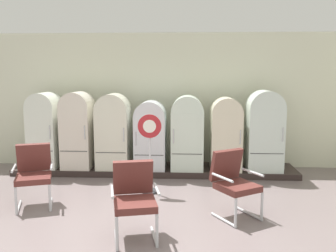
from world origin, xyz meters
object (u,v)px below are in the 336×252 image
at_px(refrigerator_2, 113,129).
at_px(refrigerator_1, 78,127).
at_px(refrigerator_6, 264,128).
at_px(armchair_center, 134,195).
at_px(sign_stand, 150,157).
at_px(refrigerator_0, 45,127).
at_px(armchair_left, 34,172).
at_px(refrigerator_5, 226,131).
at_px(armchair_right, 233,180).
at_px(refrigerator_3, 150,133).
at_px(refrigerator_4, 187,130).

bearing_deg(refrigerator_2, refrigerator_1, 178.11).
bearing_deg(refrigerator_6, armchair_center, -127.23).
height_order(refrigerator_2, sign_stand, refrigerator_2).
relative_size(refrigerator_0, armchair_left, 1.61).
relative_size(refrigerator_5, armchair_right, 1.52).
distance_m(refrigerator_3, armchair_center, 2.98).
bearing_deg(armchair_center, refrigerator_3, 91.75).
bearing_deg(sign_stand, refrigerator_4, 61.44).
relative_size(refrigerator_2, refrigerator_4, 1.02).
distance_m(refrigerator_2, refrigerator_5, 2.34).
distance_m(refrigerator_4, sign_stand, 1.40).
relative_size(refrigerator_2, refrigerator_5, 1.05).
relative_size(refrigerator_2, sign_stand, 1.12).
relative_size(refrigerator_0, sign_stand, 1.13).
bearing_deg(refrigerator_2, armchair_right, -44.52).
bearing_deg(refrigerator_1, refrigerator_3, -0.38).
bearing_deg(refrigerator_4, refrigerator_2, -179.07).
bearing_deg(armchair_right, armchair_left, 174.79).
relative_size(refrigerator_1, refrigerator_4, 1.05).
distance_m(armchair_right, sign_stand, 1.68).
distance_m(refrigerator_1, armchair_right, 3.75).
height_order(refrigerator_3, armchair_right, refrigerator_3).
bearing_deg(refrigerator_3, armchair_right, -56.67).
height_order(refrigerator_6, sign_stand, refrigerator_6).
distance_m(refrigerator_2, armchair_right, 3.15).
height_order(refrigerator_2, refrigerator_6, refrigerator_6).
relative_size(refrigerator_1, sign_stand, 1.14).
bearing_deg(refrigerator_6, refrigerator_0, 179.76).
bearing_deg(armchair_left, armchair_center, -30.43).
xyz_separation_m(refrigerator_3, armchair_center, (0.09, -2.96, -0.32)).
xyz_separation_m(armchair_left, armchair_center, (1.77, -1.04, 0.00)).
distance_m(armchair_left, armchair_right, 3.15).
bearing_deg(refrigerator_4, refrigerator_1, 180.00).
relative_size(refrigerator_0, refrigerator_5, 1.06).
xyz_separation_m(armchair_right, sign_stand, (-1.34, 1.01, 0.09)).
height_order(refrigerator_5, armchair_center, refrigerator_5).
bearing_deg(armchair_left, refrigerator_0, 106.10).
bearing_deg(refrigerator_1, armchair_left, -94.24).
relative_size(refrigerator_3, sign_stand, 1.01).
xyz_separation_m(refrigerator_3, refrigerator_5, (1.56, 0.01, 0.04)).
height_order(refrigerator_4, refrigerator_6, refrigerator_6).
height_order(refrigerator_1, armchair_left, refrigerator_1).
bearing_deg(refrigerator_6, refrigerator_2, -179.68).
relative_size(refrigerator_1, refrigerator_3, 1.13).
bearing_deg(armchair_left, refrigerator_1, 85.76).
height_order(refrigerator_3, refrigerator_6, refrigerator_6).
xyz_separation_m(refrigerator_2, refrigerator_4, (1.55, 0.02, -0.02)).
distance_m(refrigerator_2, armchair_center, 3.10).
bearing_deg(refrigerator_5, refrigerator_6, -0.36).
xyz_separation_m(refrigerator_4, refrigerator_5, (0.80, -0.00, -0.02)).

